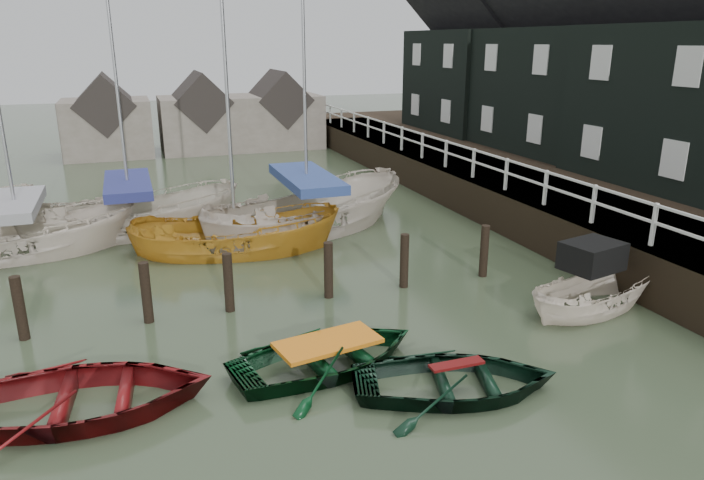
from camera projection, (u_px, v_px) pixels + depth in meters
name	position (u px, v px, depth m)	size (l,w,h in m)	color
ground	(317.00, 361.00, 12.23)	(120.00, 120.00, 0.00)	#303D27
pier	(479.00, 185.00, 24.04)	(3.04, 32.00, 2.70)	black
land_strip	(594.00, 192.00, 26.03)	(14.00, 38.00, 1.50)	black
quay_houses	(637.00, 49.00, 23.10)	(6.52, 28.14, 10.01)	black
mooring_pilings	(233.00, 290.00, 14.42)	(13.72, 0.22, 1.80)	black
far_sheds	(198.00, 118.00, 35.27)	(14.00, 4.08, 4.39)	#665B51
rowboat_red	(82.00, 413.00, 10.52)	(3.10, 4.33, 0.90)	#5C0D0E
rowboat_green	(328.00, 367.00, 12.01)	(2.69, 3.77, 0.78)	black
rowboat_dkgreen	(455.00, 392.00, 11.16)	(2.61, 3.66, 0.76)	black
motorboat	(592.00, 304.00, 14.65)	(4.07, 2.27, 2.30)	silver
sailboat_a	(23.00, 252.00, 18.37)	(6.64, 2.84, 10.54)	beige
sailboat_b	(133.00, 231.00, 20.44)	(7.04, 2.80, 12.11)	beige
sailboat_c	(236.00, 250.00, 18.68)	(6.53, 3.52, 10.98)	#BC8223
sailboat_d	(308.00, 229.00, 20.68)	(8.20, 5.32, 11.96)	beige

